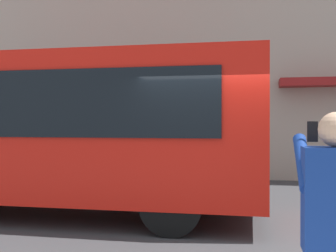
% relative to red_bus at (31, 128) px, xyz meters
% --- Properties ---
extents(ground_plane, '(60.00, 60.00, 0.00)m').
position_rel_red_bus_xyz_m(ground_plane, '(-3.79, 0.51, -1.68)').
color(ground_plane, '#38383A').
extents(red_bus, '(9.05, 2.54, 3.08)m').
position_rel_red_bus_xyz_m(red_bus, '(0.00, 0.00, 0.00)').
color(red_bus, red).
rests_on(red_bus, ground_plane).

